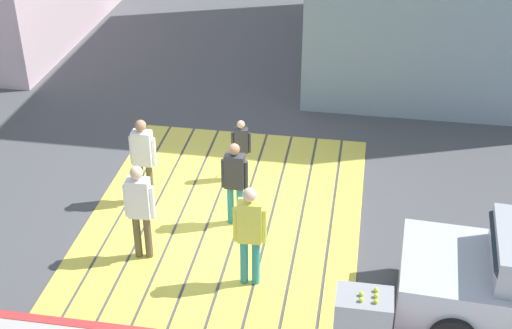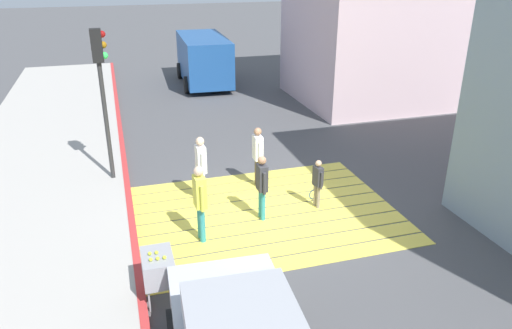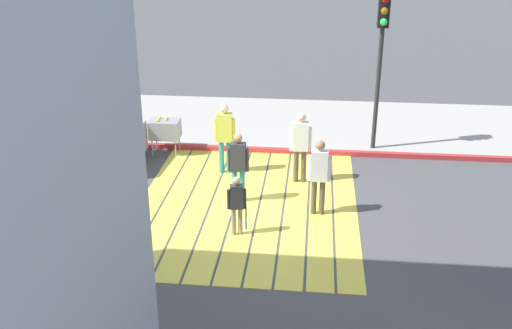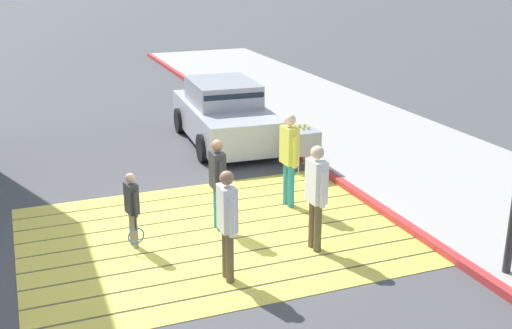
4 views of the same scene
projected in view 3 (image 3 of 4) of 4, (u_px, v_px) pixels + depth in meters
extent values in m
plane|color=#4C4C4F|center=(247.00, 205.00, 13.30)|extent=(120.00, 120.00, 0.00)
cube|color=#EAD64C|center=(152.00, 200.00, 13.50)|extent=(6.40, 0.50, 0.01)
cube|color=#EAD64C|center=(175.00, 202.00, 13.45)|extent=(6.40, 0.50, 0.01)
cube|color=#EAD64C|center=(199.00, 203.00, 13.40)|extent=(6.40, 0.50, 0.01)
cube|color=#EAD64C|center=(223.00, 204.00, 13.35)|extent=(6.40, 0.50, 0.01)
cube|color=#EAD64C|center=(247.00, 205.00, 13.30)|extent=(6.40, 0.50, 0.01)
cube|color=#EAD64C|center=(271.00, 206.00, 13.24)|extent=(6.40, 0.50, 0.01)
cube|color=#EAD64C|center=(296.00, 207.00, 13.19)|extent=(6.40, 0.50, 0.01)
cube|color=#EAD64C|center=(321.00, 208.00, 13.14)|extent=(6.40, 0.50, 0.01)
cube|color=#EAD64C|center=(346.00, 210.00, 13.09)|extent=(6.40, 0.50, 0.01)
cube|color=#ADA8A0|center=(268.00, 123.00, 18.40)|extent=(4.80, 40.00, 0.12)
cube|color=#BC3333|center=(261.00, 150.00, 16.25)|extent=(0.16, 40.00, 0.13)
cube|color=silver|center=(57.00, 141.00, 15.40)|extent=(2.05, 4.40, 0.80)
cube|color=#A0A2A9|center=(48.00, 116.00, 15.16)|extent=(1.65, 2.15, 0.60)
cube|color=#1E2833|center=(82.00, 120.00, 15.04)|extent=(1.49, 0.41, 0.49)
cylinder|color=black|center=(92.00, 167.00, 14.50)|extent=(0.26, 0.67, 0.66)
cylinder|color=black|center=(119.00, 141.00, 16.10)|extent=(0.26, 0.67, 0.66)
cylinder|color=black|center=(28.00, 136.00, 16.50)|extent=(0.26, 0.67, 0.66)
cylinder|color=#2D2D2D|center=(377.00, 92.00, 15.64)|extent=(0.12, 0.12, 3.40)
cube|color=black|center=(384.00, 10.00, 14.81)|extent=(0.28, 0.28, 0.84)
sphere|color=maroon|center=(386.00, 0.00, 14.56)|extent=(0.18, 0.18, 0.18)
sphere|color=#956310|center=(385.00, 11.00, 14.66)|extent=(0.18, 0.18, 0.18)
sphere|color=#35FF59|center=(384.00, 22.00, 14.77)|extent=(0.18, 0.18, 0.18)
cube|color=#99999E|center=(165.00, 129.00, 15.93)|extent=(0.56, 0.80, 0.50)
cylinder|color=#99999E|center=(176.00, 149.00, 15.88)|extent=(0.04, 0.04, 0.45)
cylinder|color=#99999E|center=(179.00, 143.00, 16.29)|extent=(0.04, 0.04, 0.45)
cylinder|color=#99999E|center=(152.00, 148.00, 15.94)|extent=(0.04, 0.04, 0.45)
cylinder|color=#99999E|center=(157.00, 142.00, 16.35)|extent=(0.04, 0.04, 0.45)
sphere|color=#CCE033|center=(160.00, 118.00, 15.94)|extent=(0.07, 0.07, 0.07)
sphere|color=#CCE033|center=(159.00, 119.00, 15.83)|extent=(0.07, 0.07, 0.07)
sphere|color=#CCE033|center=(158.00, 120.00, 15.72)|extent=(0.07, 0.07, 0.07)
sphere|color=#CCE033|center=(167.00, 118.00, 15.92)|extent=(0.07, 0.07, 0.07)
sphere|color=#CCE033|center=(166.00, 119.00, 15.81)|extent=(0.07, 0.07, 0.07)
cylinder|color=teal|center=(242.00, 186.00, 13.32)|extent=(0.12, 0.12, 0.77)
cylinder|color=teal|center=(235.00, 186.00, 13.34)|extent=(0.12, 0.12, 0.77)
cube|color=#333338|center=(238.00, 157.00, 13.06)|extent=(0.21, 0.34, 0.64)
sphere|color=#9E7051|center=(238.00, 138.00, 12.88)|extent=(0.20, 0.20, 0.20)
cylinder|color=#333338|center=(247.00, 160.00, 13.06)|extent=(0.08, 0.08, 0.55)
cylinder|color=#333338|center=(229.00, 159.00, 13.10)|extent=(0.08, 0.08, 0.55)
cylinder|color=teal|center=(229.00, 157.00, 14.82)|extent=(0.13, 0.13, 0.86)
cylinder|color=teal|center=(222.00, 157.00, 14.83)|extent=(0.13, 0.13, 0.86)
cube|color=#D8D84C|center=(225.00, 127.00, 14.52)|extent=(0.26, 0.39, 0.71)
sphere|color=beige|center=(224.00, 108.00, 14.33)|extent=(0.22, 0.22, 0.22)
cylinder|color=#D8D84C|center=(233.00, 130.00, 14.54)|extent=(0.09, 0.09, 0.61)
cylinder|color=#D8D84C|center=(216.00, 130.00, 14.55)|extent=(0.09, 0.09, 0.61)
cylinder|color=brown|center=(304.00, 166.00, 14.30)|extent=(0.13, 0.13, 0.84)
cylinder|color=brown|center=(296.00, 166.00, 14.31)|extent=(0.13, 0.13, 0.84)
cube|color=white|center=(301.00, 136.00, 14.00)|extent=(0.24, 0.38, 0.70)
sphere|color=beige|center=(301.00, 117.00, 13.82)|extent=(0.22, 0.22, 0.22)
cylinder|color=white|center=(310.00, 139.00, 14.02)|extent=(0.09, 0.09, 0.59)
cylinder|color=white|center=(292.00, 139.00, 14.04)|extent=(0.09, 0.09, 0.59)
cylinder|color=brown|center=(322.00, 197.00, 12.75)|extent=(0.12, 0.12, 0.81)
cylinder|color=brown|center=(314.00, 197.00, 12.76)|extent=(0.12, 0.12, 0.81)
cube|color=white|center=(319.00, 166.00, 12.47)|extent=(0.22, 0.36, 0.68)
sphere|color=#9E7051|center=(320.00, 145.00, 12.28)|extent=(0.21, 0.21, 0.21)
cylinder|color=white|center=(329.00, 169.00, 12.47)|extent=(0.09, 0.09, 0.57)
cylinder|color=white|center=(309.00, 168.00, 12.51)|extent=(0.09, 0.09, 0.57)
cylinder|color=gray|center=(240.00, 221.00, 11.96)|extent=(0.09, 0.09, 0.61)
cylinder|color=gray|center=(234.00, 222.00, 11.95)|extent=(0.09, 0.09, 0.61)
cube|color=#333338|center=(237.00, 197.00, 11.74)|extent=(0.21, 0.29, 0.51)
sphere|color=tan|center=(236.00, 181.00, 11.60)|extent=(0.16, 0.16, 0.16)
cylinder|color=#333338|center=(245.00, 199.00, 11.77)|extent=(0.07, 0.07, 0.43)
cylinder|color=#333338|center=(229.00, 199.00, 11.75)|extent=(0.07, 0.07, 0.43)
cylinder|color=black|center=(246.00, 212.00, 11.86)|extent=(0.03, 0.03, 0.28)
torus|color=blue|center=(246.00, 223.00, 11.96)|extent=(0.28, 0.08, 0.28)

